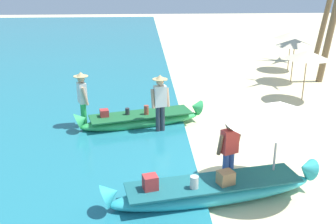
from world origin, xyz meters
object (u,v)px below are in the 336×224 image
boat_cyan_foreground (213,190)px  person_tourist_customer (229,150)px  patio_umbrella_large (279,112)px  person_vendor_hatted (160,100)px  person_vendor_assistant (82,97)px  boat_green_midground (141,120)px

boat_cyan_foreground → person_tourist_customer: size_ratio=2.94×
person_tourist_customer → patio_umbrella_large: (0.99, -0.15, 0.92)m
person_vendor_hatted → person_vendor_assistant: (-2.34, 0.54, -0.01)m
boat_cyan_foreground → patio_umbrella_large: 2.15m
patio_umbrella_large → person_vendor_hatted: bearing=125.3°
person_vendor_hatted → patio_umbrella_large: size_ratio=0.79×
person_vendor_assistant → patio_umbrella_large: bearing=-39.5°
boat_cyan_foreground → patio_umbrella_large: patio_umbrella_large is taller
boat_cyan_foreground → patio_umbrella_large: bearing=17.0°
person_vendor_assistant → person_vendor_hatted: bearing=-13.1°
person_vendor_hatted → person_vendor_assistant: bearing=166.9°
boat_cyan_foreground → patio_umbrella_large: size_ratio=2.06×
person_vendor_assistant → patio_umbrella_large: (4.69, -3.87, 0.78)m
person_vendor_hatted → person_vendor_assistant: person_vendor_hatted is taller
boat_cyan_foreground → person_vendor_assistant: bearing=127.3°
boat_cyan_foreground → person_vendor_hatted: person_vendor_hatted is taller
person_tourist_customer → patio_umbrella_large: bearing=-8.6°
person_vendor_assistant → patio_umbrella_large: patio_umbrella_large is taller
person_vendor_hatted → patio_umbrella_large: bearing=-54.7°
boat_green_midground → person_vendor_assistant: person_vendor_assistant is taller
boat_green_midground → person_vendor_hatted: (0.58, -0.56, 0.80)m
person_tourist_customer → person_vendor_assistant: person_vendor_assistant is taller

